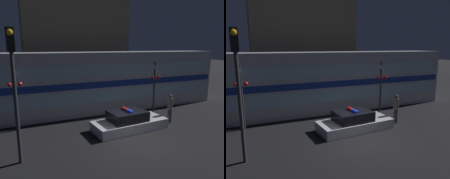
% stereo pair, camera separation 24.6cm
% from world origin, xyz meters
% --- Properties ---
extents(ground_plane, '(120.00, 120.00, 0.00)m').
position_xyz_m(ground_plane, '(0.00, 0.00, 0.00)').
color(ground_plane, black).
extents(train, '(19.32, 2.87, 4.30)m').
position_xyz_m(train, '(0.20, 6.22, 2.15)').
color(train, silver).
rests_on(train, ground_plane).
extents(police_car, '(4.39, 2.02, 1.24)m').
position_xyz_m(police_car, '(0.36, 1.70, 0.45)').
color(police_car, silver).
rests_on(police_car, ground_plane).
extents(pedestrian, '(0.30, 0.30, 1.78)m').
position_xyz_m(pedestrian, '(3.24, 1.71, 0.91)').
color(pedestrian, '#2D2833').
rests_on(pedestrian, ground_plane).
extents(crossing_signal_near, '(0.76, 0.31, 3.65)m').
position_xyz_m(crossing_signal_near, '(3.57, 3.87, 2.10)').
color(crossing_signal_near, '#2D2D33').
rests_on(crossing_signal_near, ground_plane).
extents(crossing_signal_far, '(0.76, 0.31, 3.80)m').
position_xyz_m(crossing_signal_far, '(-5.46, 4.14, 2.18)').
color(crossing_signal_far, '#2D2D33').
rests_on(crossing_signal_far, ground_plane).
extents(traffic_light_corner, '(0.30, 0.46, 5.40)m').
position_xyz_m(traffic_light_corner, '(-5.46, 0.25, 3.58)').
color(traffic_light_corner, '#2D2D33').
rests_on(traffic_light_corner, ground_plane).
extents(building_left, '(10.21, 4.93, 10.33)m').
position_xyz_m(building_left, '(0.52, 14.09, 5.17)').
color(building_left, '#726656').
rests_on(building_left, ground_plane).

